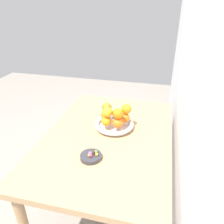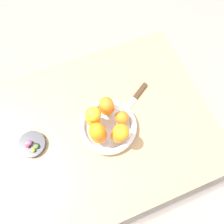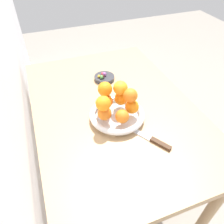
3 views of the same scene
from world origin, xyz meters
TOP-DOWN VIEW (x-y plane):
  - ground_plane at (0.00, 0.00)m, footprint 6.00×6.00m
  - dining_table at (0.00, 0.00)m, footprint 1.10×0.76m
  - fruit_bowl at (-0.09, 0.02)m, footprint 0.25×0.25m
  - candy_dish at (0.23, -0.03)m, footprint 0.11×0.11m
  - orange_0 at (-0.11, -0.04)m, footprint 0.06×0.06m
  - orange_1 at (-0.04, -0.02)m, footprint 0.06×0.06m
  - orange_2 at (-0.04, 0.05)m, footprint 0.07×0.07m
  - orange_3 at (-0.11, 0.08)m, footprint 0.06×0.06m
  - orange_4 at (-0.15, 0.02)m, footprint 0.06×0.06m
  - orange_5 at (-0.12, 0.09)m, footprint 0.06×0.06m
  - orange_6 at (-0.11, -0.04)m, footprint 0.06×0.06m
  - orange_7 at (-0.04, -0.01)m, footprint 0.06×0.06m
  - orange_8 at (-0.03, 0.05)m, footprint 0.06×0.06m
  - candy_ball_0 at (0.24, -0.04)m, footprint 0.02×0.02m
  - candy_ball_1 at (0.22, -0.02)m, footprint 0.02×0.02m
  - candy_ball_2 at (0.25, -0.04)m, footprint 0.02×0.02m
  - candy_ball_3 at (0.24, -0.03)m, footprint 0.02×0.02m
  - candy_ball_4 at (0.22, -0.01)m, footprint 0.02×0.02m
  - candy_ball_5 at (0.23, 0.00)m, footprint 0.02×0.02m
  - candy_ball_6 at (0.25, -0.03)m, footprint 0.02×0.02m
  - knife at (-0.24, -0.06)m, footprint 0.23×0.16m

SIDE VIEW (x-z plane):
  - ground_plane at x=0.00m, z-range 0.00..0.00m
  - dining_table at x=0.00m, z-range 0.28..1.02m
  - knife at x=-0.24m, z-range 0.74..0.75m
  - candy_dish at x=0.23m, z-range 0.74..0.76m
  - fruit_bowl at x=-0.09m, z-range 0.74..0.78m
  - candy_ball_2 at x=0.25m, z-range 0.76..0.78m
  - candy_ball_5 at x=0.23m, z-range 0.76..0.78m
  - candy_ball_6 at x=0.25m, z-range 0.76..0.78m
  - candy_ball_0 at x=0.24m, z-range 0.76..0.78m
  - candy_ball_4 at x=0.22m, z-range 0.76..0.78m
  - candy_ball_1 at x=0.22m, z-range 0.76..0.78m
  - candy_ball_3 at x=0.24m, z-range 0.76..0.78m
  - orange_4 at x=-0.15m, z-range 0.78..0.84m
  - orange_3 at x=-0.11m, z-range 0.78..0.84m
  - orange_0 at x=-0.11m, z-range 0.78..0.84m
  - orange_1 at x=-0.04m, z-range 0.78..0.84m
  - orange_2 at x=-0.04m, z-range 0.78..0.85m
  - orange_6 at x=-0.11m, z-range 0.84..0.90m
  - orange_5 at x=-0.12m, z-range 0.84..0.90m
  - orange_7 at x=-0.04m, z-range 0.84..0.91m
  - orange_8 at x=-0.03m, z-range 0.85..0.91m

